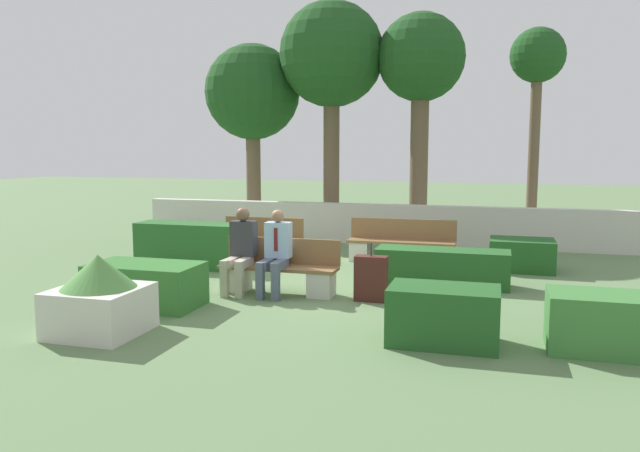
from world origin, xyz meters
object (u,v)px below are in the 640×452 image
Objects in this scene: person_seated_man at (276,249)px; tree_center_right at (421,65)px; tree_rightmost at (537,67)px; suitcase at (371,279)px; bench_front at (279,273)px; bench_right_side at (401,246)px; tree_center_left at (332,58)px; planter_corner_left at (99,297)px; bench_left_side at (261,244)px; person_seated_woman at (241,247)px; tree_leftmost at (252,94)px.

tree_center_right is at bearing 78.92° from person_seated_man.
tree_center_right is 1.10× the size of tree_rightmost.
suitcase is 0.16× the size of tree_center_right.
bench_front and bench_right_side have the same top height.
suitcase is 7.99m from tree_center_left.
person_seated_man is 1.29× the size of planter_corner_left.
person_seated_woman is (0.74, -2.72, 0.41)m from bench_left_side.
planter_corner_left is at bearing -107.95° from person_seated_woman.
bench_front is at bearing 62.16° from planter_corner_left.
bench_right_side is 2.41× the size of suitcase.
person_seated_man is at bearing -120.48° from tree_rightmost.
tree_center_left is (0.45, 3.78, 4.10)m from bench_left_side.
suitcase is (1.45, -0.11, 0.02)m from bench_front.
tree_center_left reaches higher than tree_center_right.
tree_center_left is at bearing 109.73° from suitcase.
person_seated_woman is at bearing 179.75° from person_seated_man.
bench_front is 0.37× the size of tree_rightmost.
tree_leftmost is (-4.47, 6.57, 3.24)m from suitcase.
person_seated_woman is 0.24× the size of tree_center_right.
bench_left_side is 1.27× the size of person_seated_woman.
bench_front is 3.39m from bench_right_side.
bench_right_side is 0.43× the size of tree_leftmost.
tree_leftmost is 0.84× the size of tree_center_left.
bench_front is 1.42× the size of person_seated_man.
tree_rightmost is (3.96, 6.59, 3.74)m from bench_front.
bench_left_side is at bearing -123.51° from tree_center_right.
tree_leftmost is (-1.70, 3.88, 3.27)m from bench_left_side.
tree_leftmost is 0.90× the size of tree_center_right.
planter_corner_left is 0.19× the size of tree_center_right.
bench_left_side is 7.61m from tree_rightmost.
person_seated_man is at bearing -106.21° from bench_right_side.
bench_right_side is at bearing -125.92° from tree_rightmost.
person_seated_woman is at bearing -87.39° from tree_center_left.
suitcase is at bearing -110.49° from tree_rightmost.
bench_left_side is at bearing -142.75° from tree_rightmost.
tree_center_left reaches higher than person_seated_man.
bench_front is 1.83× the size of planter_corner_left.
tree_center_left is (2.15, -0.10, 0.83)m from tree_leftmost.
tree_center_left is (-0.87, 6.36, 4.09)m from bench_front.
person_seated_man reaches higher than bench_right_side.
person_seated_woman is (-0.57, -0.14, 0.40)m from bench_front.
bench_right_side is at bearing -88.14° from tree_center_right.
bench_front is 2.90m from bench_left_side.
tree_rightmost reaches higher than planter_corner_left.
tree_rightmost reaches higher than suitcase.
planter_corner_left is at bearing -93.16° from tree_center_left.
suitcase is 0.15× the size of tree_center_left.
bench_front is 0.38× the size of tree_leftmost.
tree_center_left is at bearing -2.64° from tree_leftmost.
person_seated_woman is at bearing 72.05° from planter_corner_left.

